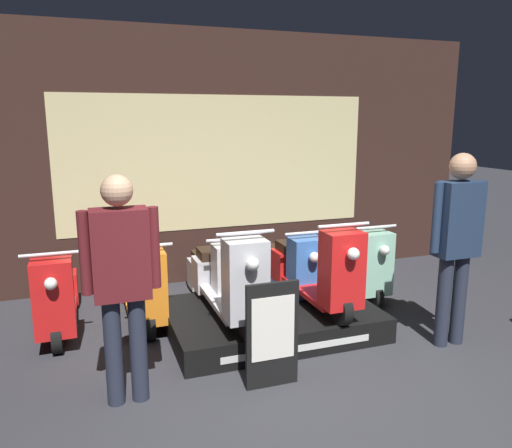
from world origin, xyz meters
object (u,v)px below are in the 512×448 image
at_px(scooter_display_left, 229,281).
at_px(person_left_browsing, 122,273).
at_px(scooter_display_right, 317,271).
at_px(scooter_backrow_3, 287,272).
at_px(scooter_backrow_1, 142,288).
at_px(price_sign_board, 272,335).
at_px(scooter_backrow_4, 351,265).
at_px(scooter_backrow_2, 218,279).
at_px(person_right_browsing, 457,235).
at_px(scooter_backrow_0, 57,297).

distance_m(scooter_display_left, person_left_browsing, 1.34).
height_order(scooter_display_right, scooter_backrow_3, scooter_display_right).
distance_m(scooter_backrow_1, scooter_backrow_3, 1.67).
bearing_deg(price_sign_board, scooter_backrow_4, 45.44).
distance_m(scooter_display_right, scooter_backrow_2, 1.16).
relative_size(scooter_display_left, scooter_backrow_1, 1.00).
height_order(scooter_display_left, price_sign_board, scooter_display_left).
relative_size(scooter_backrow_2, person_right_browsing, 0.88).
distance_m(person_right_browsing, price_sign_board, 1.98).
distance_m(scooter_backrow_1, person_right_browsing, 3.18).
height_order(scooter_display_right, person_left_browsing, person_left_browsing).
distance_m(scooter_display_left, scooter_display_right, 0.92).
relative_size(scooter_display_right, person_right_browsing, 0.88).
bearing_deg(scooter_backrow_0, person_right_browsing, -23.95).
relative_size(scooter_display_left, price_sign_board, 1.83).
bearing_deg(person_right_browsing, scooter_backrow_1, 149.77).
bearing_deg(scooter_display_left, price_sign_board, -84.79).
bearing_deg(scooter_backrow_0, person_left_browsing, -70.97).
height_order(scooter_backrow_2, person_right_browsing, person_right_browsing).
xyz_separation_m(scooter_display_left, scooter_display_right, (0.92, 0.00, 0.00)).
relative_size(scooter_backrow_4, person_left_browsing, 0.92).
bearing_deg(scooter_backrow_3, scooter_backrow_0, 180.00).
relative_size(scooter_display_left, scooter_display_right, 1.00).
bearing_deg(scooter_backrow_4, scooter_backrow_0, 180.00).
relative_size(scooter_backrow_1, person_left_browsing, 0.92).
relative_size(scooter_backrow_3, person_right_browsing, 0.88).
bearing_deg(scooter_backrow_4, scooter_backrow_2, 180.00).
distance_m(scooter_display_right, person_right_browsing, 1.37).
distance_m(scooter_display_left, person_right_browsing, 2.15).
relative_size(scooter_backrow_1, price_sign_board, 1.83).
xyz_separation_m(scooter_backrow_2, scooter_backrow_3, (0.84, 0.00, 0.00)).
bearing_deg(scooter_backrow_0, scooter_backrow_3, 0.00).
relative_size(scooter_display_right, scooter_backrow_2, 1.00).
relative_size(scooter_backrow_1, scooter_backrow_3, 1.00).
bearing_deg(scooter_backrow_3, person_right_browsing, -57.16).
bearing_deg(scooter_backrow_3, price_sign_board, -116.53).
xyz_separation_m(scooter_backrow_2, price_sign_board, (-0.02, -1.72, 0.08)).
relative_size(scooter_display_left, scooter_backrow_4, 1.00).
xyz_separation_m(scooter_backrow_0, scooter_backrow_4, (3.34, 0.00, 0.00)).
distance_m(scooter_display_left, scooter_backrow_0, 1.77).
relative_size(scooter_backrow_0, scooter_backrow_1, 1.00).
bearing_deg(scooter_backrow_4, person_right_browsing, -83.70).
relative_size(scooter_backrow_2, scooter_backrow_4, 1.00).
distance_m(scooter_display_left, scooter_backrow_4, 1.97).
xyz_separation_m(scooter_backrow_0, person_left_browsing, (0.54, -1.56, 0.66)).
distance_m(scooter_backrow_1, scooter_backrow_2, 0.84).
height_order(scooter_backrow_1, person_right_browsing, person_right_browsing).
bearing_deg(scooter_backrow_0, scooter_display_right, -17.79).
relative_size(person_left_browsing, person_right_browsing, 0.96).
distance_m(scooter_backrow_0, scooter_backrow_1, 0.84).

